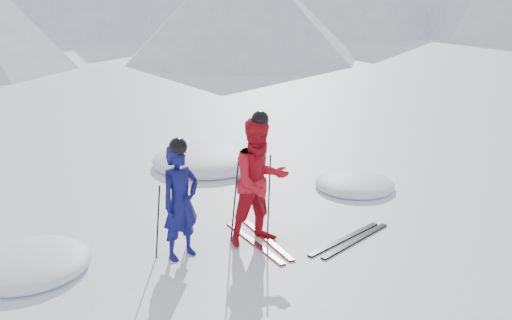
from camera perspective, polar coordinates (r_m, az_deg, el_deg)
ground at (r=10.11m, az=10.06°, el=-4.77°), size 160.00×160.00×0.00m
skier_blue at (r=7.87m, az=-7.96°, el=-4.44°), size 0.67×0.49×1.70m
skier_red at (r=8.22m, az=0.42°, el=-2.32°), size 1.07×0.89×1.98m
pole_blue_left at (r=7.98m, az=-10.29°, el=-6.48°), size 0.11×0.08×1.13m
pole_blue_right at (r=8.29m, az=-7.23°, el=-5.38°), size 0.12×0.07×1.13m
pole_red_left at (r=8.35m, az=-2.27°, el=-4.41°), size 0.13×0.10×1.32m
pole_red_right at (r=8.62m, az=1.38°, el=-3.72°), size 0.13×0.09×1.32m
ski_worn_left at (r=8.52m, az=-0.24°, el=-8.67°), size 0.30×1.70×0.03m
ski_worn_right at (r=8.66m, az=1.04°, el=-8.25°), size 0.42×1.69×0.03m
ski_loose_a at (r=8.75m, az=9.30°, el=-8.20°), size 1.70×0.29×0.03m
ski_loose_b at (r=8.73m, az=10.47°, el=-8.34°), size 1.69×0.35×0.03m
snow_lumps at (r=11.18m, az=-5.28°, el=-2.42°), size 7.80×5.11×0.55m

